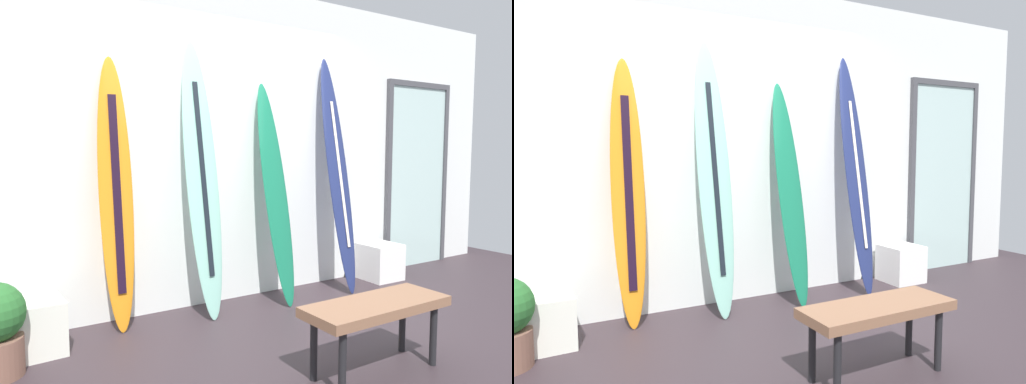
# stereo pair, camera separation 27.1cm
# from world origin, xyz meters

# --- Properties ---
(ground) EXTENTS (8.00, 8.00, 0.04)m
(ground) POSITION_xyz_m (0.00, 0.00, -0.02)
(ground) COLOR #34292E
(wall_back) EXTENTS (7.20, 0.20, 2.80)m
(wall_back) POSITION_xyz_m (0.00, 1.30, 1.40)
(wall_back) COLOR silver
(wall_back) RESTS_ON ground
(surfboard_sunset) EXTENTS (0.27, 0.32, 2.05)m
(surfboard_sunset) POSITION_xyz_m (-1.02, 1.03, 1.01)
(surfboard_sunset) COLOR orange
(surfboard_sunset) RESTS_ON ground
(surfboard_seafoam) EXTENTS (0.31, 0.43, 2.25)m
(surfboard_seafoam) POSITION_xyz_m (-0.35, 0.95, 1.11)
(surfboard_seafoam) COLOR #8CCBB8
(surfboard_seafoam) RESTS_ON ground
(surfboard_emerald) EXTENTS (0.27, 0.49, 1.95)m
(surfboard_emerald) POSITION_xyz_m (0.35, 0.92, 0.98)
(surfboard_emerald) COLOR #17704F
(surfboard_emerald) RESTS_ON ground
(surfboard_navy) EXTENTS (0.24, 0.51, 2.25)m
(surfboard_navy) POSITION_xyz_m (1.07, 0.92, 1.11)
(surfboard_navy) COLOR navy
(surfboard_navy) RESTS_ON ground
(display_block_left) EXTENTS (0.38, 0.38, 0.37)m
(display_block_left) POSITION_xyz_m (1.70, 0.95, 0.19)
(display_block_left) COLOR white
(display_block_left) RESTS_ON ground
(display_block_center) EXTENTS (0.40, 0.40, 0.36)m
(display_block_center) POSITION_xyz_m (-1.64, 0.88, 0.18)
(display_block_center) COLOR white
(display_block_center) RESTS_ON ground
(glass_door) EXTENTS (1.03, 0.06, 2.13)m
(glass_door) POSITION_xyz_m (2.53, 1.18, 1.10)
(glass_door) COLOR silver
(glass_door) RESTS_ON ground
(bench) EXTENTS (0.95, 0.35, 0.44)m
(bench) POSITION_xyz_m (0.09, -0.53, 0.38)
(bench) COLOR brown
(bench) RESTS_ON ground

